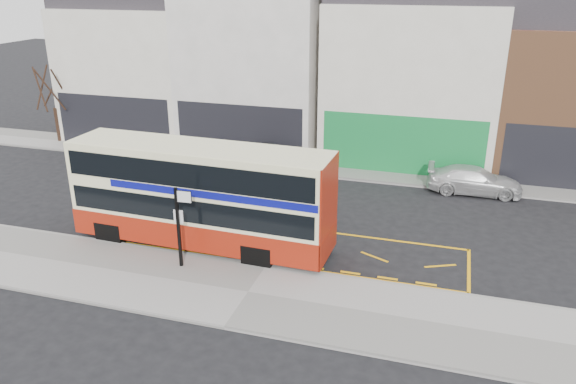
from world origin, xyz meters
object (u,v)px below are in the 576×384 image
(car_grey, at_px, (272,160))
(car_silver, at_px, (215,160))
(street_tree_left, at_px, (50,77))
(bus_stop_post, at_px, (180,220))
(car_white, at_px, (474,180))
(double_decker_bus, at_px, (201,195))
(street_tree_right, at_px, (510,103))

(car_grey, bearing_deg, car_silver, 95.03)
(car_silver, distance_m, street_tree_left, 12.14)
(street_tree_left, bearing_deg, car_silver, -10.21)
(bus_stop_post, height_order, street_tree_left, street_tree_left)
(car_grey, height_order, street_tree_left, street_tree_left)
(bus_stop_post, xyz_separation_m, car_white, (10.02, 10.88, -1.31))
(double_decker_bus, bearing_deg, car_white, 43.18)
(car_white, relative_size, street_tree_left, 0.73)
(car_white, bearing_deg, street_tree_right, -28.29)
(car_silver, relative_size, car_white, 0.82)
(car_grey, xyz_separation_m, car_white, (10.18, 0.17, -0.09))
(car_white, bearing_deg, car_silver, 90.46)
(car_white, bearing_deg, double_decker_bus, 129.20)
(double_decker_bus, bearing_deg, bus_stop_post, -85.67)
(street_tree_left, bearing_deg, street_tree_right, 2.91)
(double_decker_bus, height_order, car_silver, double_decker_bus)
(bus_stop_post, distance_m, car_white, 14.85)
(car_grey, distance_m, street_tree_left, 15.01)
(car_silver, bearing_deg, street_tree_left, 82.54)
(bus_stop_post, relative_size, car_white, 0.68)
(street_tree_left, distance_m, street_tree_right, 26.11)
(bus_stop_post, distance_m, car_silver, 10.86)
(car_silver, relative_size, car_grey, 0.82)
(bus_stop_post, bearing_deg, street_tree_right, 47.20)
(bus_stop_post, height_order, car_white, bus_stop_post)
(car_white, height_order, street_tree_left, street_tree_left)
(bus_stop_post, distance_m, car_grey, 10.78)
(bus_stop_post, relative_size, street_tree_right, 0.52)
(bus_stop_post, distance_m, street_tree_left, 19.31)
(bus_stop_post, bearing_deg, street_tree_left, 137.00)
(double_decker_bus, relative_size, car_white, 2.30)
(double_decker_bus, height_order, street_tree_right, street_tree_right)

